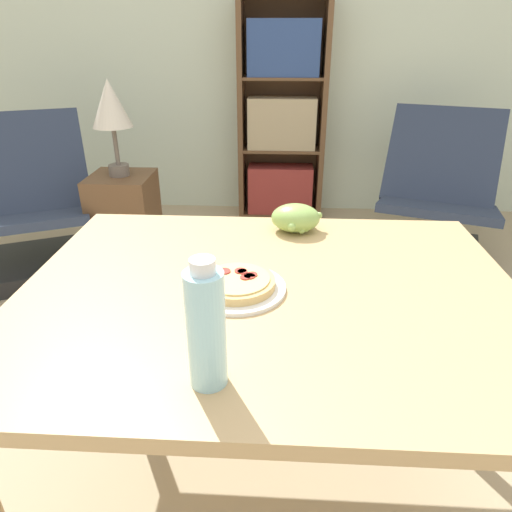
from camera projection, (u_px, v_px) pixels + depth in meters
ground_plane at (238, 493)px, 1.43m from camera, size 14.00×14.00×0.00m
wall_back at (269, 31)px, 3.20m from camera, size 8.00×0.05×2.60m
dining_table at (269, 320)px, 1.15m from camera, size 1.21×0.94×0.74m
pizza_on_plate at (237, 285)px, 1.09m from camera, size 0.24×0.24×0.04m
grape_bunch at (296, 218)px, 1.41m from camera, size 0.16×0.13×0.09m
drink_bottle at (206, 328)px, 0.76m from camera, size 0.07×0.07×0.24m
lounge_chair_near at (35, 224)px, 2.66m from camera, size 0.88×0.96×0.88m
lounge_chair_far at (433, 213)px, 2.82m from camera, size 0.85×0.93×0.88m
bookshelf at (282, 120)px, 3.30m from camera, size 0.62×0.28×1.52m
side_table at (126, 224)px, 2.65m from camera, size 0.34×0.34×0.58m
table_lamp at (111, 108)px, 2.36m from camera, size 0.21×0.21×0.50m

